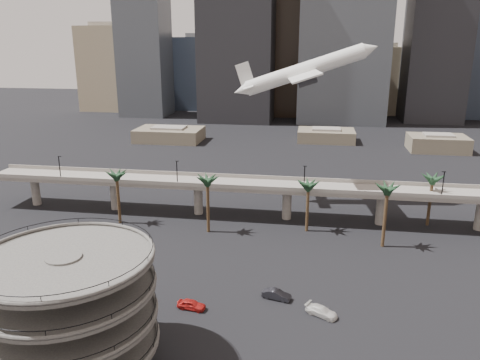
% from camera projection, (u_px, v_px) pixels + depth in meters
% --- Properties ---
extents(ground, '(700.00, 700.00, 0.00)m').
position_uv_depth(ground, '(180.00, 359.00, 63.63)').
color(ground, black).
rests_on(ground, ground).
extents(parking_ramp, '(22.20, 22.20, 17.35)m').
position_uv_depth(parking_ramp, '(69.00, 303.00, 59.01)').
color(parking_ramp, '#464441').
rests_on(parking_ramp, ground).
extents(overpass, '(130.00, 9.30, 14.70)m').
position_uv_depth(overpass, '(242.00, 188.00, 113.61)').
color(overpass, slate).
rests_on(overpass, ground).
extents(palm_trees, '(76.40, 18.40, 14.00)m').
position_uv_depth(palm_trees, '(288.00, 184.00, 103.33)').
color(palm_trees, '#4C3520').
rests_on(palm_trees, ground).
extents(low_buildings, '(135.00, 27.50, 6.80)m').
position_uv_depth(low_buildings, '(290.00, 137.00, 196.48)').
color(low_buildings, '#685D4D').
rests_on(low_buildings, ground).
extents(skyline, '(269.00, 86.00, 112.27)m').
position_uv_depth(skyline, '(315.00, 42.00, 255.18)').
color(skyline, gray).
rests_on(skyline, ground).
extents(airborne_jet, '(36.73, 32.97, 15.00)m').
position_uv_depth(airborne_jet, '(304.00, 71.00, 116.98)').
color(airborne_jet, white).
rests_on(airborne_jet, ground).
extents(car_a, '(4.88, 2.56, 1.58)m').
position_uv_depth(car_a, '(191.00, 305.00, 75.30)').
color(car_a, red).
rests_on(car_a, ground).
extents(car_b, '(5.13, 2.79, 1.60)m').
position_uv_depth(car_b, '(276.00, 295.00, 78.24)').
color(car_b, black).
rests_on(car_b, ground).
extents(car_c, '(5.58, 4.31, 1.51)m').
position_uv_depth(car_c, '(322.00, 311.00, 73.49)').
color(car_c, silver).
rests_on(car_c, ground).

